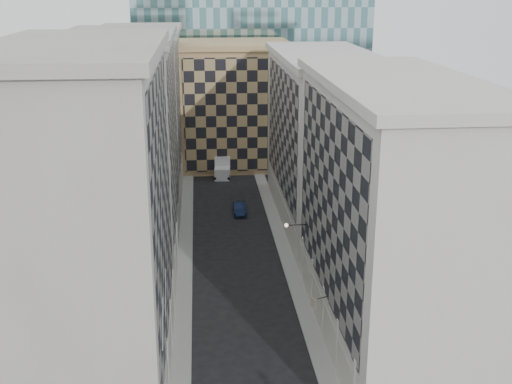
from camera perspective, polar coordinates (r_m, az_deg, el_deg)
sidewalk_west at (r=65.68m, az=-6.33°, el=-6.34°), size 1.50×100.00×0.15m
sidewalk_east at (r=66.22m, az=2.84°, el=-6.03°), size 1.50×100.00×0.15m
bldg_left_a at (r=44.23m, az=-14.55°, el=-2.73°), size 10.80×22.80×23.70m
bldg_left_b at (r=65.21m, az=-11.59°, el=3.70°), size 10.80×22.80×22.70m
bldg_left_c at (r=86.70m, az=-10.07°, el=6.98°), size 10.80×22.80×21.70m
bldg_right_a at (r=49.96m, az=11.80°, el=-1.94°), size 10.80×26.80×20.70m
bldg_right_b at (r=75.25m, az=5.97°, el=4.72°), size 10.80×28.80×19.70m
tan_block at (r=99.46m, az=-1.97°, el=7.83°), size 16.80×14.80×18.80m
flagpoles_left at (r=40.68m, az=-8.17°, el=-10.12°), size 0.10×6.33×2.33m
bracket_lamp at (r=58.27m, az=2.89°, el=-2.97°), size 1.98×0.36×0.36m
box_truck at (r=94.61m, az=-2.98°, el=2.23°), size 2.71×5.68×3.02m
dark_car at (r=79.06m, az=-1.48°, el=-1.45°), size 1.49×4.19×1.38m
shop_sign at (r=49.97m, az=5.18°, el=-9.75°), size 1.24×0.68×0.78m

